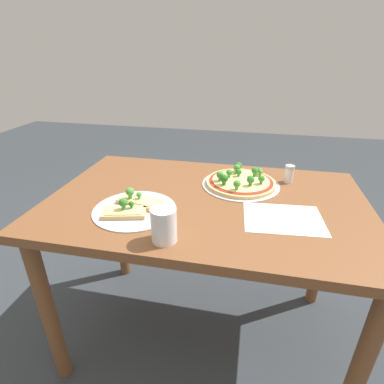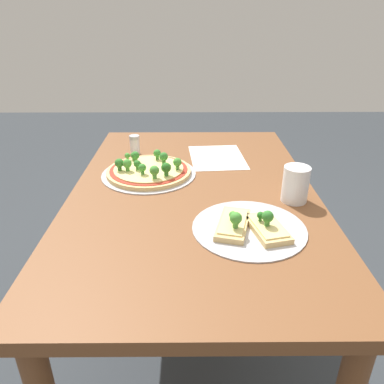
{
  "view_description": "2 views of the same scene",
  "coord_description": "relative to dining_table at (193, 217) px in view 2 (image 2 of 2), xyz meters",
  "views": [
    {
      "loc": [
        0.16,
        -1.05,
        1.31
      ],
      "look_at": [
        -0.06,
        0.0,
        0.78
      ],
      "focal_mm": 28.0,
      "sensor_mm": 36.0,
      "label": 1
    },
    {
      "loc": [
        -1.11,
        0.01,
        1.3
      ],
      "look_at": [
        -0.06,
        0.0,
        0.78
      ],
      "focal_mm": 35.0,
      "sensor_mm": 36.0,
      "label": 2
    }
  ],
  "objects": [
    {
      "name": "ground_plane",
      "position": [
        0.0,
        0.0,
        -0.66
      ],
      "size": [
        8.0,
        8.0,
        0.0
      ],
      "primitive_type": "plane",
      "color": "#33383D"
    },
    {
      "name": "dining_table",
      "position": [
        0.0,
        0.0,
        0.0
      ],
      "size": [
        1.25,
        0.79,
        0.76
      ],
      "color": "brown",
      "rests_on": "ground_plane"
    },
    {
      "name": "pizza_tray_whole",
      "position": [
        0.12,
        0.16,
        0.12
      ],
      "size": [
        0.34,
        0.34,
        0.07
      ],
      "color": "#B7B7BC",
      "rests_on": "dining_table"
    },
    {
      "name": "pizza_tray_slice",
      "position": [
        -0.25,
        -0.15,
        0.12
      ],
      "size": [
        0.31,
        0.31,
        0.07
      ],
      "color": "#B7B7BC",
      "rests_on": "dining_table"
    },
    {
      "name": "drinking_cup",
      "position": [
        -0.08,
        -0.31,
        0.16
      ],
      "size": [
        0.08,
        0.08,
        0.11
      ],
      "primitive_type": "cylinder",
      "color": "white",
      "rests_on": "dining_table"
    },
    {
      "name": "condiment_shaker",
      "position": [
        0.33,
        0.23,
        0.14
      ],
      "size": [
        0.04,
        0.04,
        0.08
      ],
      "color": "silver",
      "rests_on": "dining_table"
    },
    {
      "name": "paper_menu",
      "position": [
        0.29,
        -0.1,
        0.1
      ],
      "size": [
        0.29,
        0.23,
        0.0
      ],
      "primitive_type": "cube",
      "rotation": [
        0.0,
        0.0,
        0.08
      ],
      "color": "white",
      "rests_on": "dining_table"
    }
  ]
}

